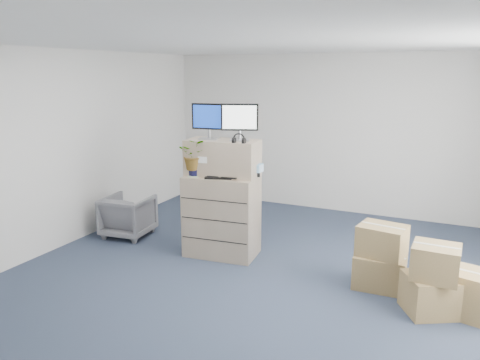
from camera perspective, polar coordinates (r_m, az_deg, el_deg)
name	(u,v)px	position (r m, az deg, el deg)	size (l,w,h in m)	color
ground	(250,285)	(5.71, 1.17, -12.68)	(7.00, 7.00, 0.00)	#22283D
wall_back	(329,134)	(8.55, 10.83, 5.58)	(6.00, 0.02, 2.80)	silver
filing_cabinet_lower	(222,216)	(6.43, -2.23, -4.35)	(0.96, 0.59, 1.12)	gray
filing_cabinet_upper	(223,158)	(6.28, -2.12, 2.74)	(0.96, 0.48, 0.48)	gray
monitor_left	(209,119)	(6.28, -3.79, 7.40)	(0.48, 0.21, 0.48)	#99999E
monitor_right	(240,120)	(6.14, -0.05, 7.32)	(0.47, 0.27, 0.48)	#99999E
headphones	(239,139)	(5.96, -0.13, 4.96)	(0.16, 0.16, 0.02)	black
keyboard	(223,177)	(6.15, -2.08, 0.35)	(0.46, 0.19, 0.02)	black
mouse	(243,178)	(6.06, 0.35, 0.25)	(0.11, 0.07, 0.04)	silver
water_bottle	(232,164)	(6.27, -0.98, 1.94)	(0.09, 0.09, 0.31)	gray
phone_dock	(223,172)	(6.32, -2.03, 1.02)	(0.07, 0.06, 0.14)	silver
external_drive	(252,174)	(6.27, 1.46, 0.79)	(0.22, 0.16, 0.06)	black
tissue_box	(252,167)	(6.25, 1.46, 1.55)	(0.28, 0.14, 0.11)	#41A0DE
potted_plant	(194,159)	(6.25, -5.57, 2.59)	(0.48, 0.51, 0.41)	#A9C49E
office_chair	(128,214)	(7.41, -13.49, -4.04)	(0.67, 0.63, 0.69)	slate
cardboard_boxes	(420,275)	(5.55, 21.05, -10.76)	(1.50, 0.97, 0.76)	olive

